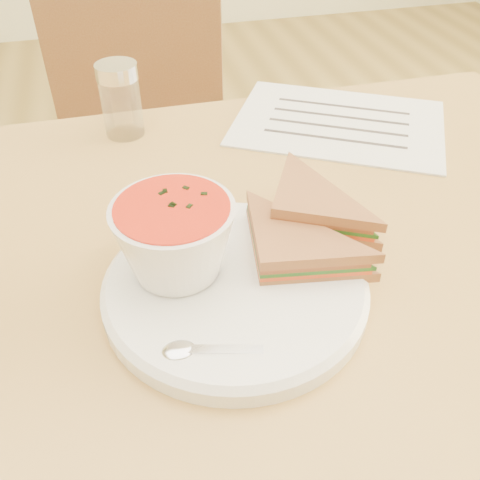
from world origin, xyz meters
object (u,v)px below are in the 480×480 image
object	(u,v)px
dining_table	(252,429)
chair_far	(132,184)
soup_bowl	(175,242)
plate	(235,288)
condiment_shaker	(121,100)

from	to	relation	value
dining_table	chair_far	world-z (taller)	chair_far
chair_far	soup_bowl	xyz separation A→B (m)	(0.02, -0.65, 0.36)
dining_table	plate	xyz separation A→B (m)	(-0.04, -0.07, 0.38)
dining_table	chair_far	size ratio (longest dim) A/B	1.11
chair_far	condiment_shaker	bearing A→B (deg)	104.97
chair_far	plate	distance (m)	0.75
dining_table	condiment_shaker	bearing A→B (deg)	112.08
condiment_shaker	chair_far	bearing A→B (deg)	89.13
dining_table	condiment_shaker	world-z (taller)	condiment_shaker
chair_far	plate	world-z (taller)	chair_far
plate	soup_bowl	bearing A→B (deg)	152.22
dining_table	plate	size ratio (longest dim) A/B	3.94
plate	chair_far	bearing A→B (deg)	95.61
plate	soup_bowl	xyz separation A→B (m)	(-0.05, 0.03, 0.05)
chair_far	condiment_shaker	xyz separation A→B (m)	(-0.01, -0.33, 0.35)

